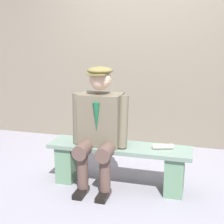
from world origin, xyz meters
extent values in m
plane|color=gray|center=(0.00, 0.00, 0.00)|extent=(30.00, 30.00, 0.00)
cube|color=slate|center=(0.00, 0.00, 0.42)|extent=(1.48, 0.36, 0.04)
cube|color=slate|center=(-0.57, 0.00, 0.20)|extent=(0.18, 0.31, 0.40)
cube|color=slate|center=(0.57, 0.00, 0.20)|extent=(0.18, 0.31, 0.40)
cube|color=brown|center=(0.20, 0.00, 0.71)|extent=(0.42, 0.29, 0.53)
cylinder|color=#1E2338|center=(0.20, 0.00, 0.95)|extent=(0.23, 0.23, 0.06)
cone|color=#195938|center=(0.20, 0.15, 0.77)|extent=(0.07, 0.07, 0.29)
sphere|color=#DBAD8C|center=(0.20, 0.02, 1.13)|extent=(0.22, 0.22, 0.22)
ellipsoid|color=brown|center=(0.20, 0.02, 1.21)|extent=(0.26, 0.26, 0.08)
cube|color=brown|center=(0.20, 0.12, 1.18)|extent=(0.18, 0.10, 0.02)
cylinder|color=brown|center=(0.08, 0.13, 0.45)|extent=(0.15, 0.44, 0.15)
cylinder|color=brown|center=(0.08, 0.25, 0.22)|extent=(0.11, 0.11, 0.45)
cube|color=black|center=(0.08, 0.31, 0.03)|extent=(0.10, 0.24, 0.05)
cylinder|color=brown|center=(-0.05, 0.04, 0.71)|extent=(0.10, 0.16, 0.53)
cylinder|color=brown|center=(0.31, 0.13, 0.45)|extent=(0.15, 0.44, 0.15)
cylinder|color=brown|center=(0.31, 0.25, 0.22)|extent=(0.11, 0.11, 0.45)
cube|color=black|center=(0.31, 0.31, 0.03)|extent=(0.10, 0.24, 0.05)
cylinder|color=brown|center=(0.44, 0.04, 0.71)|extent=(0.11, 0.13, 0.53)
cylinder|color=beige|center=(-0.44, -0.01, 0.47)|extent=(0.21, 0.11, 0.05)
cube|color=#726858|center=(0.00, -1.56, 1.22)|extent=(12.00, 0.24, 2.44)
camera|label=1|loc=(-0.76, 3.00, 1.54)|focal=50.78mm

